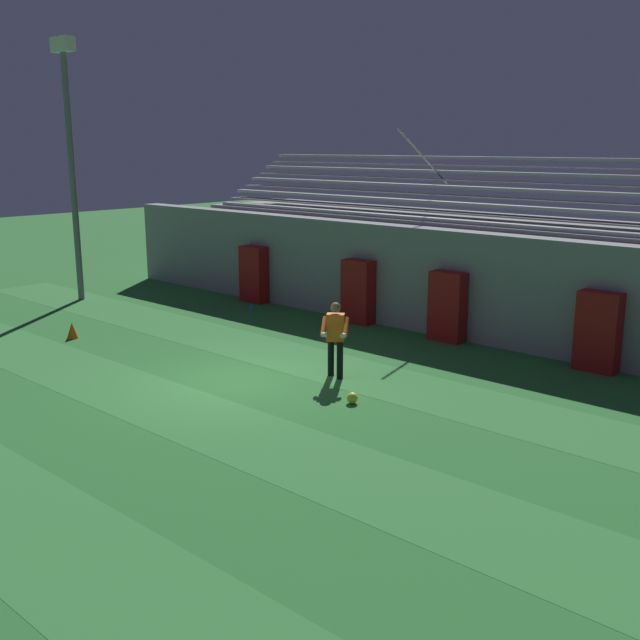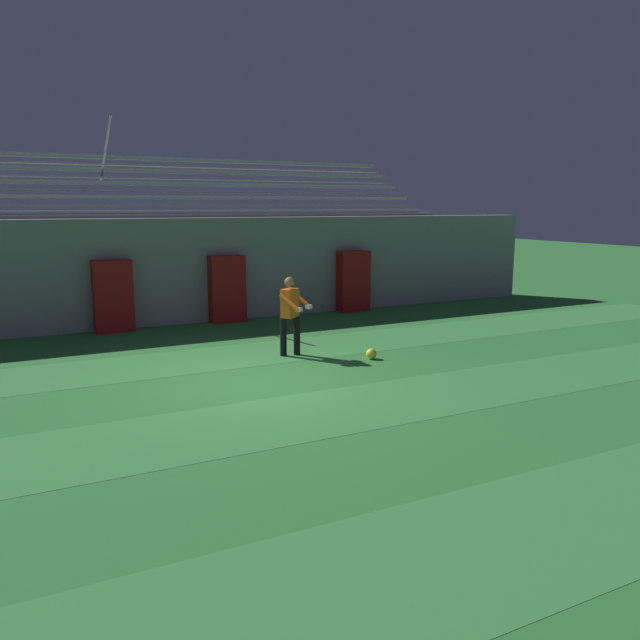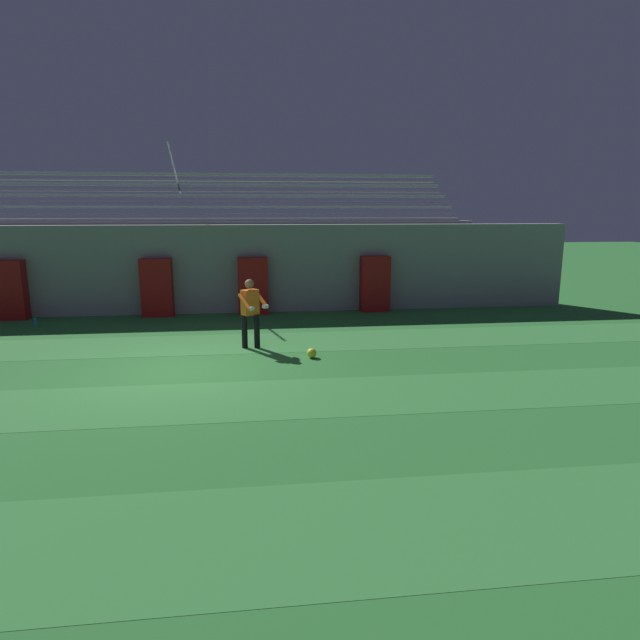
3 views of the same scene
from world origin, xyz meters
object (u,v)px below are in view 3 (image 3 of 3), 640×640
Objects in this scene: padding_pillar_gate_right at (253,286)px; goalkeeper at (251,309)px; soccer_ball at (312,353)px; water_bottle at (35,322)px; padding_pillar_gate_left at (157,288)px; padding_pillar_far_right at (375,284)px; padding_pillar_far_left at (9,290)px.

padding_pillar_gate_right reaches higher than goalkeeper.
soccer_ball is 8.60m from water_bottle.
padding_pillar_gate_left is 5.19m from goalkeeper.
padding_pillar_far_right is 1.08× the size of goalkeeper.
padding_pillar_far_right reaches higher than water_bottle.
padding_pillar_gate_right is at bearing 0.00° from padding_pillar_gate_left.
padding_pillar_gate_left is 1.00× the size of padding_pillar_far_right.
padding_pillar_gate_left is at bearing 124.02° from goalkeeper.
padding_pillar_gate_left is 3.51m from water_bottle.
padding_pillar_far_left is at bearing 180.00° from padding_pillar_far_right.
padding_pillar_gate_left and padding_pillar_gate_right have the same top height.
padding_pillar_far_right is (11.21, 0.00, 0.00)m from padding_pillar_far_left.
padding_pillar_far_right is at bearing 63.70° from soccer_ball.
padding_pillar_gate_left is 2.96m from padding_pillar_gate_right.
padding_pillar_far_right is at bearing 0.00° from padding_pillar_gate_right.
padding_pillar_gate_left reaches higher than soccer_ball.
padding_pillar_gate_right is (2.96, 0.00, 0.00)m from padding_pillar_gate_left.
padding_pillar_gate_left is at bearing 0.00° from padding_pillar_far_left.
padding_pillar_far_left is 11.21m from padding_pillar_far_right.
water_bottle is (-3.24, -1.12, -0.78)m from padding_pillar_gate_left.
padding_pillar_gate_right is 7.50× the size of water_bottle.
water_bottle is at bearing 150.59° from soccer_ball.
goalkeeper is at bearing -55.98° from padding_pillar_gate_left.
padding_pillar_gate_left is 6.87m from soccer_ball.
water_bottle is at bearing 152.58° from goalkeeper.
water_bottle is (-6.20, -1.12, -0.78)m from padding_pillar_gate_right.
soccer_ball is 0.92× the size of water_bottle.
padding_pillar_far_left reaches higher than soccer_ball.
padding_pillar_gate_right is 5.55m from soccer_ball.
padding_pillar_gate_left is 4.32m from padding_pillar_far_left.
padding_pillar_gate_left is 1.00× the size of padding_pillar_far_left.
padding_pillar_gate_left is at bearing 180.00° from padding_pillar_gate_right.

